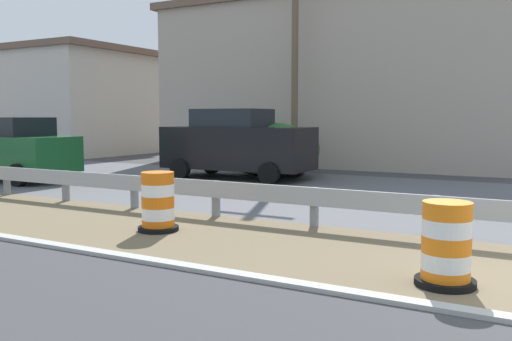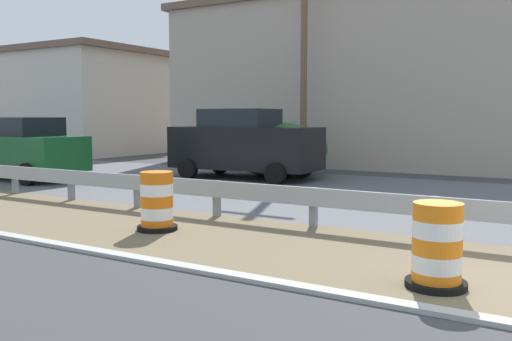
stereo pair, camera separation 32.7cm
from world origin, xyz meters
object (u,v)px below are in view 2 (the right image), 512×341
traffic_barrel_nearest (437,250)px  car_trailing_far_lane (21,149)px  car_trailing_near_lane (244,144)px  utility_pole_near (304,36)px  traffic_barrel_close (157,204)px

traffic_barrel_nearest → car_trailing_far_lane: (4.52, 13.48, 0.52)m
traffic_barrel_nearest → car_trailing_near_lane: size_ratio=0.21×
car_trailing_near_lane → utility_pole_near: bearing=81.7°
traffic_barrel_nearest → car_trailing_far_lane: car_trailing_far_lane is taller
car_trailing_near_lane → car_trailing_far_lane: car_trailing_near_lane is taller
car_trailing_far_lane → utility_pole_near: 10.19m
traffic_barrel_close → car_trailing_far_lane: (3.70, 8.64, 0.51)m
utility_pole_near → car_trailing_far_lane: bearing=139.8°
traffic_barrel_nearest → car_trailing_near_lane: car_trailing_near_lane is taller
traffic_barrel_close → car_trailing_near_lane: (7.52, 2.94, 0.64)m
traffic_barrel_nearest → traffic_barrel_close: bearing=80.4°
traffic_barrel_close → utility_pole_near: (10.91, 2.55, 4.35)m
traffic_barrel_close → utility_pole_near: size_ratio=0.11×
traffic_barrel_nearest → car_trailing_near_lane: 11.42m
traffic_barrel_close → car_trailing_near_lane: bearing=21.4°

